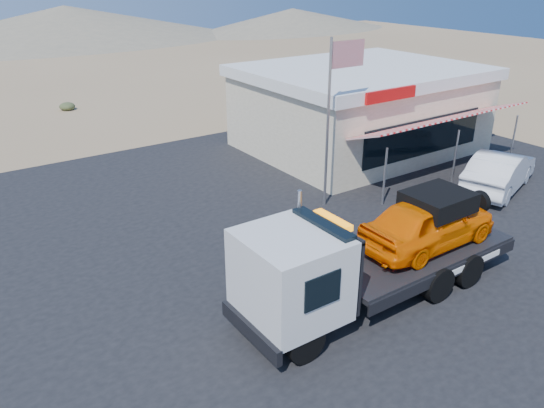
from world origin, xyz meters
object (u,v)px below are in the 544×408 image
at_px(jerky_store, 359,108).
at_px(tow_truck, 378,248).
at_px(white_sedan, 499,171).
at_px(flagpole, 334,104).

bearing_deg(jerky_store, tow_truck, -131.01).
distance_m(tow_truck, jerky_store, 13.10).
bearing_deg(tow_truck, jerky_store, 48.99).
relative_size(white_sedan, jerky_store, 0.45).
relative_size(jerky_store, flagpole, 1.73).
bearing_deg(flagpole, jerky_store, 38.79).
distance_m(jerky_store, flagpole, 7.36).
xyz_separation_m(white_sedan, flagpole, (-6.36, 2.73, 2.97)).
height_order(tow_truck, white_sedan, tow_truck).
xyz_separation_m(tow_truck, flagpole, (3.02, 5.40, 2.27)).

